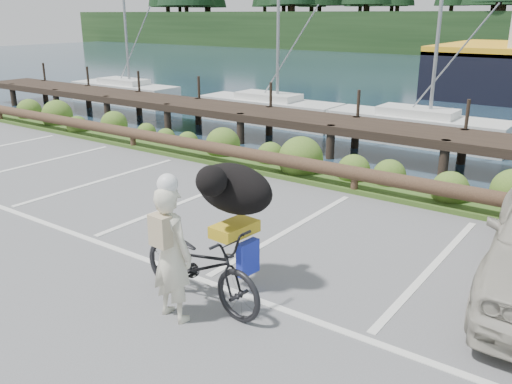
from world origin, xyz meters
TOP-DOWN VIEW (x-y plane):
  - ground at (0.00, 0.00)m, footprint 72.00×72.00m
  - vegetation_strip at (0.00, 5.30)m, footprint 34.00×1.60m
  - log_rail at (0.00, 4.60)m, footprint 32.00×0.30m
  - bicycle at (0.42, -0.87)m, footprint 2.14×0.90m
  - cyclist at (0.38, -1.36)m, footprint 0.68×0.48m
  - dog at (0.47, -0.20)m, footprint 0.69×1.25m

SIDE VIEW (x-z plane):
  - ground at x=0.00m, z-range 0.00..0.00m
  - log_rail at x=0.00m, z-range -0.30..0.30m
  - vegetation_strip at x=0.00m, z-range 0.00..0.10m
  - bicycle at x=0.42m, z-range 0.00..1.10m
  - cyclist at x=0.38m, z-range 0.00..1.77m
  - dog at x=0.47m, z-range 1.10..1.80m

